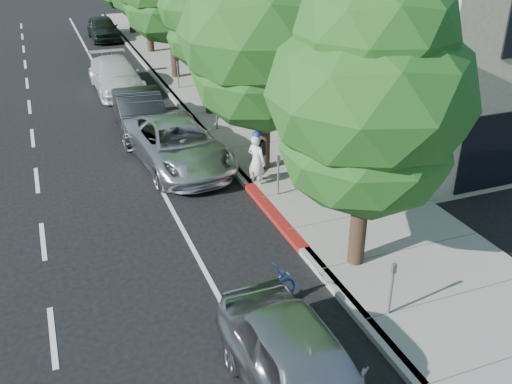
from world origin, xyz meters
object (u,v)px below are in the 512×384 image
cyclist (257,161)px  white_pickup (116,76)px  street_tree_1 (265,35)px  silver_suv (177,144)px  near_car_a (303,373)px  dark_suv_far (103,28)px  dark_sedan (140,113)px  street_tree_0 (370,98)px  pedestrian (251,84)px  street_tree_2 (207,8)px  bicycle (265,293)px

cyclist → white_pickup: 12.25m
street_tree_1 → cyclist: bearing=-123.0°
cyclist → silver_suv: cyclist is taller
street_tree_1 → near_car_a: 10.65m
silver_suv → dark_suv_far: bearing=83.1°
near_car_a → dark_sedan: bearing=87.6°
street_tree_0 → pedestrian: (2.01, 12.48, -3.27)m
street_tree_1 → dark_suv_far: street_tree_1 is taller
street_tree_1 → dark_sedan: bearing=121.8°
street_tree_1 → near_car_a: street_tree_1 is taller
pedestrian → street_tree_2: bearing=-23.9°
street_tree_0 → near_car_a: (-3.10, -3.50, -3.50)m
street_tree_0 → silver_suv: bearing=108.7°
street_tree_2 → bicycle: (-2.70, -12.76, -3.93)m
white_pickup → near_car_a: bearing=-91.0°
cyclist → near_car_a: (-2.45, -8.50, -0.08)m
street_tree_0 → cyclist: 6.09m
street_tree_0 → dark_sedan: (-3.10, 11.00, -3.49)m
white_pickup → pedestrian: size_ratio=2.99×
street_tree_1 → cyclist: size_ratio=4.31×
silver_suv → street_tree_1: bearing=-36.3°
bicycle → white_pickup: bearing=-15.9°
bicycle → street_tree_2: bearing=-29.1°
street_tree_0 → street_tree_2: bearing=90.0°
street_tree_2 → bicycle: street_tree_2 is taller
dark_sedan → dark_suv_far: bearing=89.4°
street_tree_0 → white_pickup: 17.64m
white_pickup → bicycle: bearing=-89.7°
bicycle → dark_suv_far: 29.78m
bicycle → pedestrian: (4.71, 13.24, 0.56)m
dark_suv_far → pedestrian: (4.08, -16.53, 0.27)m
silver_suv → pedestrian: bearing=41.9°
silver_suv → near_car_a: 11.01m
cyclist → white_pickup: cyclist is taller
street_tree_1 → street_tree_0: bearing=-90.0°
silver_suv → dark_suv_far: 21.51m
street_tree_1 → bicycle: bearing=-111.8°
silver_suv → pedestrian: (4.55, 4.98, 0.24)m
street_tree_1 → silver_suv: size_ratio=1.34×
cyclist → bicycle: (-2.05, -5.76, -0.42)m
street_tree_1 → dark_suv_far: bearing=95.1°
street_tree_0 → pedestrian: size_ratio=4.08×
silver_suv → dark_suv_far: (0.47, 21.51, -0.03)m
white_pickup → pedestrian: 6.83m
cyclist → bicycle: size_ratio=1.01×
silver_suv → street_tree_0: bearing=-77.0°
bicycle → silver_suv: size_ratio=0.31×
street_tree_0 → dark_suv_far: size_ratio=1.61×
dark_sedan → dark_suv_far: dark_sedan is taller
silver_suv → dark_suv_far: silver_suv is taller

